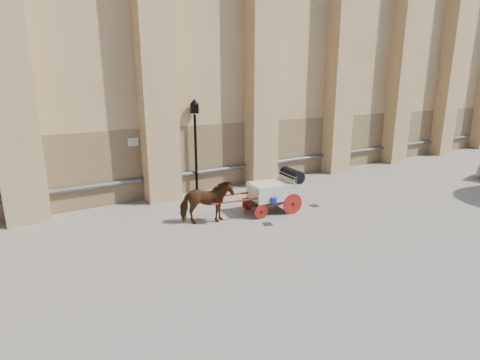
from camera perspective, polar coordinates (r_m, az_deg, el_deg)
ground at (r=13.54m, az=-2.35°, el=-6.29°), size 90.00×90.00×0.00m
horse at (r=13.16m, az=-5.11°, el=-3.38°), size 2.01×1.36×1.56m
carriage at (r=14.35m, az=5.41°, el=-1.44°), size 3.79×1.46×1.62m
street_lamp at (r=16.48m, az=-6.78°, el=5.46°), size 0.39×0.39×4.16m
drain_grate_near at (r=13.28m, az=4.21°, el=-6.71°), size 0.40×0.40×0.01m
drain_grate_far at (r=15.45m, az=11.28°, el=-3.84°), size 0.36×0.36×0.01m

